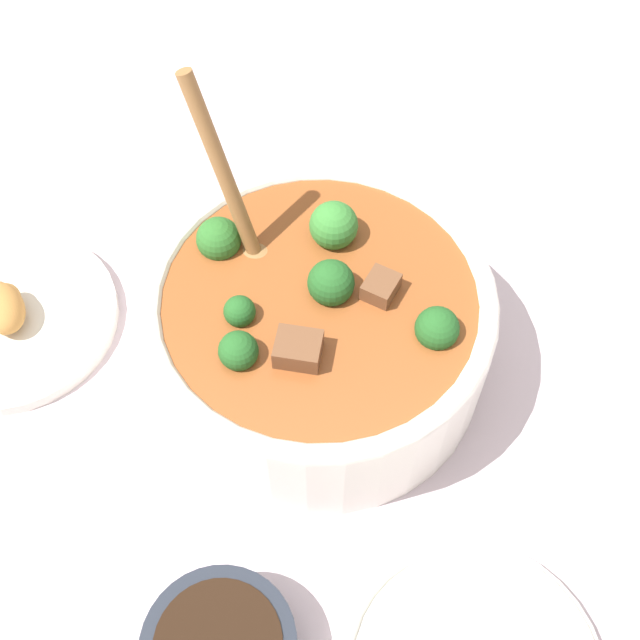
# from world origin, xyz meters

# --- Properties ---
(ground_plane) EXTENTS (4.00, 4.00, 0.00)m
(ground_plane) POSITION_xyz_m (0.00, 0.00, 0.00)
(ground_plane) COLOR silver
(stew_bowl) EXTENTS (0.27, 0.27, 0.25)m
(stew_bowl) POSITION_xyz_m (0.00, -0.00, 0.06)
(stew_bowl) COLOR white
(stew_bowl) RESTS_ON ground_plane
(food_plate) EXTENTS (0.19, 0.19, 0.05)m
(food_plate) POSITION_xyz_m (0.28, -0.02, 0.01)
(food_plate) COLOR silver
(food_plate) RESTS_ON ground_plane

